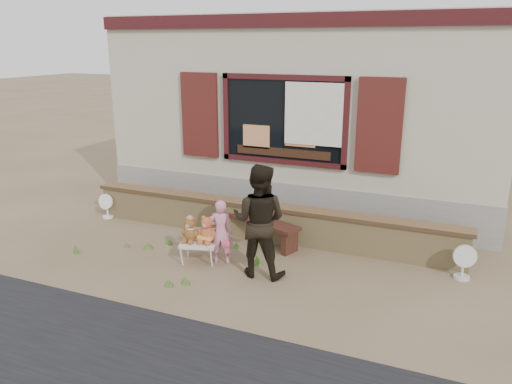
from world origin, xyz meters
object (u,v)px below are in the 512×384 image
at_px(child, 221,232).
at_px(teddy_bear_left, 190,229).
at_px(teddy_bear_right, 207,229).
at_px(folding_chair, 199,243).
at_px(adult, 259,221).
at_px(bench, 257,224).

bearing_deg(child, teddy_bear_left, -0.77).
bearing_deg(child, teddy_bear_right, -1.42).
distance_m(folding_chair, adult, 1.21).
height_order(teddy_bear_left, child, child).
distance_m(teddy_bear_left, adult, 1.25).
bearing_deg(child, adult, 153.21).
distance_m(bench, child, 1.10).
bearing_deg(teddy_bear_left, folding_chair, 0.00).
height_order(folding_chair, teddy_bear_right, teddy_bear_right).
relative_size(teddy_bear_left, adult, 0.24).
height_order(teddy_bear_left, teddy_bear_right, teddy_bear_right).
bearing_deg(adult, teddy_bear_right, -8.63).
distance_m(bench, adult, 1.43).
relative_size(folding_chair, teddy_bear_right, 1.53).
height_order(bench, folding_chair, bench).
distance_m(folding_chair, teddy_bear_left, 0.28).
distance_m(bench, teddy_bear_left, 1.40).
bearing_deg(bench, adult, -45.55).
xyz_separation_m(child, adult, (0.72, -0.14, 0.34)).
bearing_deg(teddy_bear_left, teddy_bear_right, -0.00).
xyz_separation_m(teddy_bear_left, adult, (1.21, -0.01, 0.31)).
relative_size(child, adult, 0.61).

